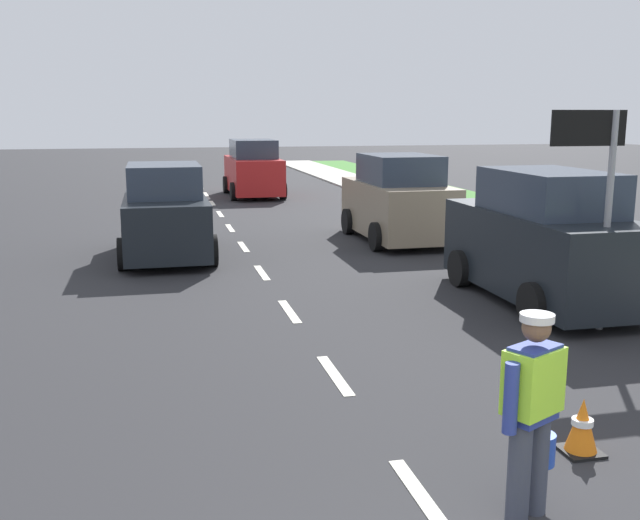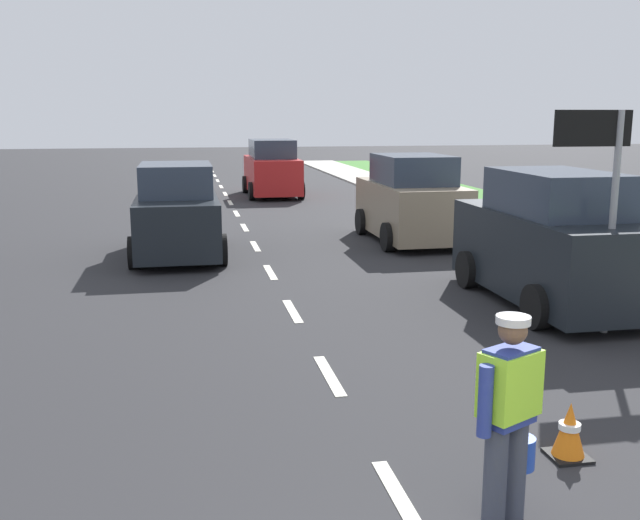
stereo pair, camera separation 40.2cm
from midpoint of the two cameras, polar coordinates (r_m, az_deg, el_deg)
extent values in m
plane|color=#28282B|center=(23.79, -6.15, 3.73)|extent=(96.00, 96.00, 0.00)
cube|color=silver|center=(6.36, 8.32, -18.26)|extent=(0.14, 1.40, 0.01)
cube|color=silver|center=(8.99, 2.03, -9.04)|extent=(0.14, 1.40, 0.01)
cube|color=silver|center=(11.79, -1.20, -4.04)|extent=(0.14, 1.40, 0.01)
cube|color=silver|center=(14.67, -3.15, -0.98)|extent=(0.14, 1.40, 0.01)
cube|color=silver|center=(17.59, -4.46, 1.08)|extent=(0.14, 1.40, 0.01)
cube|color=silver|center=(20.54, -5.39, 2.55)|extent=(0.14, 1.40, 0.01)
cube|color=silver|center=(23.50, -6.09, 3.64)|extent=(0.14, 1.40, 0.01)
cube|color=silver|center=(26.46, -6.63, 4.50)|extent=(0.14, 1.40, 0.01)
cube|color=silver|center=(29.44, -7.07, 5.18)|extent=(0.14, 1.40, 0.01)
cube|color=silver|center=(32.42, -7.42, 5.73)|extent=(0.14, 1.40, 0.01)
cube|color=silver|center=(35.40, -7.72, 6.19)|extent=(0.14, 1.40, 0.01)
cube|color=silver|center=(38.38, -7.97, 6.58)|extent=(0.14, 1.40, 0.01)
cube|color=silver|center=(41.37, -8.19, 6.91)|extent=(0.14, 1.40, 0.01)
cube|color=silver|center=(44.36, -8.37, 7.20)|extent=(0.14, 1.40, 0.01)
cube|color=silver|center=(47.35, -8.54, 7.45)|extent=(0.14, 1.40, 0.01)
cube|color=silver|center=(50.34, -8.68, 7.68)|extent=(0.14, 1.40, 0.01)
cylinder|color=#383D4C|center=(6.00, 15.54, -16.13)|extent=(0.18, 0.18, 0.82)
cylinder|color=#383D4C|center=(6.18, 16.92, -15.38)|extent=(0.18, 0.18, 0.82)
cube|color=navy|center=(5.80, 16.63, -9.48)|extent=(0.47, 0.40, 0.60)
cube|color=#A5EA33|center=(5.80, 16.65, -9.29)|extent=(0.54, 0.46, 0.51)
cylinder|color=navy|center=(5.61, 14.90, -10.67)|extent=(0.11, 0.11, 0.55)
cylinder|color=navy|center=(6.04, 18.18, -9.25)|extent=(0.11, 0.11, 0.55)
sphere|color=brown|center=(5.67, 16.89, -5.31)|extent=(0.22, 0.22, 0.22)
cylinder|color=silver|center=(5.64, 16.93, -4.53)|extent=(0.26, 0.26, 0.06)
cylinder|color=#2347B7|center=(6.34, 17.17, -14.24)|extent=(0.26, 0.26, 0.26)
cylinder|color=gray|center=(11.22, 22.93, 2.59)|extent=(0.10, 0.10, 3.20)
cube|color=white|center=(10.92, 21.62, 9.60)|extent=(1.10, 0.05, 0.44)
cube|color=black|center=(10.91, 21.67, 9.59)|extent=(1.16, 0.04, 0.50)
cube|color=black|center=(7.43, 20.39, -14.23)|extent=(0.36, 0.36, 0.03)
cone|color=orange|center=(7.33, 20.54, -12.32)|extent=(0.30, 0.30, 0.51)
cylinder|color=white|center=(7.32, 20.55, -12.13)|extent=(0.20, 0.20, 0.06)
cube|color=gray|center=(18.35, 7.75, 4.01)|extent=(1.84, 4.07, 1.28)
cube|color=#2D3847|center=(18.16, 7.93, 7.07)|extent=(1.61, 2.24, 0.70)
cylinder|color=black|center=(19.35, 3.89, 3.03)|extent=(0.22, 0.68, 0.68)
cylinder|color=black|center=(19.90, 9.13, 3.14)|extent=(0.22, 0.68, 0.68)
cylinder|color=black|center=(16.95, 6.04, 1.80)|extent=(0.22, 0.68, 0.68)
cylinder|color=black|center=(17.58, 11.91, 1.97)|extent=(0.22, 0.68, 0.68)
cube|color=black|center=(12.74, 18.42, 0.48)|extent=(1.71, 4.33, 1.36)
cube|color=#2D3847|center=(12.50, 18.95, 5.02)|extent=(1.50, 2.38, 0.70)
cylinder|color=black|center=(13.64, 12.34, -0.74)|extent=(0.22, 0.68, 0.68)
cylinder|color=black|center=(14.41, 18.76, -0.44)|extent=(0.22, 0.68, 0.68)
cylinder|color=black|center=(11.29, 17.65, -3.53)|extent=(0.22, 0.68, 0.68)
cube|color=red|center=(28.54, -3.39, 6.72)|extent=(1.81, 4.34, 1.31)
cube|color=#2D3847|center=(28.37, -3.39, 8.72)|extent=(1.59, 2.39, 0.70)
cylinder|color=black|center=(29.81, -5.49, 5.93)|extent=(0.22, 0.68, 0.68)
cylinder|color=black|center=(30.04, -1.95, 6.02)|extent=(0.22, 0.68, 0.68)
cylinder|color=black|center=(27.15, -4.95, 5.41)|extent=(0.22, 0.68, 0.68)
cylinder|color=black|center=(27.40, -1.08, 5.51)|extent=(0.22, 0.68, 0.68)
cube|color=black|center=(16.50, -10.44, 2.94)|extent=(1.76, 3.99, 1.18)
cube|color=#2D3847|center=(16.49, -10.56, 6.23)|extent=(1.55, 2.20, 0.70)
cylinder|color=black|center=(15.38, -6.99, 0.80)|extent=(0.22, 0.68, 0.68)
cylinder|color=black|center=(15.38, -13.70, 0.56)|extent=(0.22, 0.68, 0.68)
cylinder|color=black|center=(17.82, -7.54, 2.24)|extent=(0.22, 0.68, 0.68)
cylinder|color=black|center=(17.81, -13.32, 2.03)|extent=(0.22, 0.68, 0.68)
camera|label=1|loc=(0.20, -88.88, 0.22)|focal=40.75mm
camera|label=2|loc=(0.20, 91.12, -0.22)|focal=40.75mm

